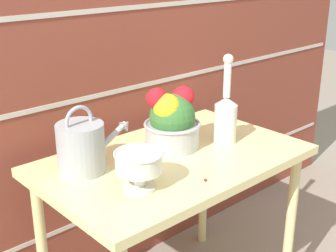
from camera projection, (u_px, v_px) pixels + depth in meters
brick_wall at (105, 51)px, 2.05m from camera, size 3.60×0.08×2.20m
patio_table at (173, 175)px, 1.90m from camera, size 1.06×0.66×0.74m
watering_can at (82, 147)px, 1.71m from camera, size 0.32×0.18×0.26m
crystal_pedestal_bowl at (139, 164)px, 1.58m from camera, size 0.17×0.17×0.14m
flower_planter at (172, 121)px, 1.91m from camera, size 0.24×0.24×0.26m
glass_decanter at (226, 115)px, 1.97m from camera, size 0.10×0.10×0.38m
fallen_petal at (205, 180)px, 1.66m from camera, size 0.01×0.01×0.01m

